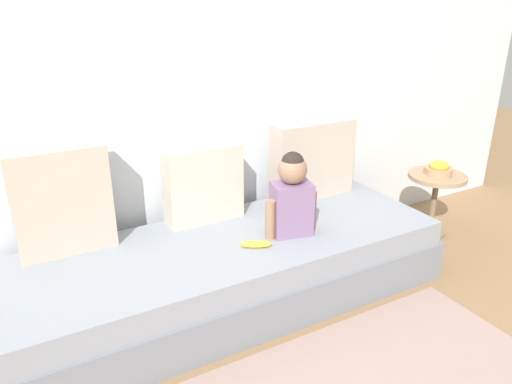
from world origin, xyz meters
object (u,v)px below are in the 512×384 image
Objects in this scene: couch at (229,272)px; throw_pillow_center at (203,184)px; toddler at (292,195)px; throw_pillow_left at (62,201)px; fruit_bowl at (439,169)px; banana at (255,244)px; side_table at (436,188)px; throw_pillow_right at (312,159)px.

throw_pillow_center is (0.00, 0.32, 0.42)m from couch.
toddler reaches higher than throw_pillow_center.
throw_pillow_left is 2.96× the size of fruit_bowl.
side_table is (1.56, 0.19, -0.05)m from banana.
throw_pillow_right is at bearing 163.12° from side_table.
throw_pillow_center is 0.77m from throw_pillow_right.
toddler is at bearing -49.21° from throw_pillow_center.
couch is 5.40× the size of side_table.
banana is 0.91× the size of fruit_bowl.
throw_pillow_right is 1.19× the size of toddler.
toddler reaches higher than fruit_bowl.
throw_pillow_left is at bearing 173.65° from fruit_bowl.
couch is 0.55m from toddler.
fruit_bowl is (1.65, -0.27, -0.11)m from throw_pillow_center.
throw_pillow_left reaches higher than toddler.
toddler is at bearing -136.12° from throw_pillow_right.
toddler is 1.34m from side_table.
couch is 0.52m from throw_pillow_center.
banana is at bearing -145.89° from throw_pillow_right.
side_table is at bearing 6.86° from banana.
throw_pillow_right is at bearing 34.11° from banana.
throw_pillow_center reaches higher than couch.
throw_pillow_right is 0.85m from banana.
banana is 1.58m from fruit_bowl.
toddler reaches higher than banana.
toddler is 1.03× the size of side_table.
side_table reaches higher than couch.
fruit_bowl is (1.65, 0.05, 0.31)m from couch.
couch is at bearing -157.55° from throw_pillow_right.
throw_pillow_left is at bearing 173.65° from side_table.
throw_pillow_left is 2.44m from fruit_bowl.
side_table reaches higher than banana.
banana is 0.37× the size of side_table.
side_table is (1.65, -0.27, -0.25)m from throw_pillow_center.
throw_pillow_right is (1.53, 0.00, -0.03)m from throw_pillow_left.
throw_pillow_left reaches higher than throw_pillow_center.
side_table is (2.42, -0.27, -0.31)m from throw_pillow_left.
toddler is (0.35, -0.09, 0.42)m from couch.
fruit_bowl is at bearing 5.85° from toddler.
throw_pillow_left is 0.98× the size of throw_pillow_right.
couch is 5.23× the size of toddler.
toddler is 2.54× the size of fruit_bowl.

